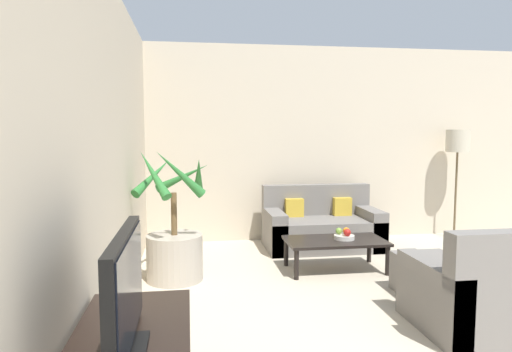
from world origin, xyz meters
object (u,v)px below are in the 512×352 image
Objects in this scene: television at (125,293)px; ottoman at (427,275)px; coffee_table at (335,243)px; apple_green at (339,231)px; orange_fruit at (346,231)px; floor_lamp at (458,146)px; armchair at (478,295)px; apple_red at (347,232)px; potted_palm at (175,244)px; sofa_loveseat at (321,227)px; fruit_bowl at (344,237)px.

television is 1.56× the size of ottoman.
apple_green is (0.06, 0.06, 0.12)m from coffee_table.
television reaches higher than orange_fruit.
armchair is (-1.59, -2.86, -1.03)m from floor_lamp.
apple_red is (-2.06, -1.27, -0.88)m from floor_lamp.
floor_lamp is at bearing 18.41° from potted_palm.
potted_palm is at bearing -161.59° from floor_lamp.
sofa_loveseat is at bearing -173.24° from floor_lamp.
potted_palm is at bearing 145.93° from armchair.
floor_lamp is at bearing 6.76° from sofa_loveseat.
orange_fruit is at bearing 77.06° from apple_red.
fruit_bowl is 0.26× the size of armchair.
fruit_bowl is (1.95, 2.76, -0.46)m from television.
sofa_loveseat is at bearing 82.26° from coffee_table.
armchair is (0.48, -1.64, -0.09)m from fruit_bowl.
floor_lamp is 2.59m from fruit_bowl.
orange_fruit is at bearing 54.62° from television.
armchair is at bearing 24.70° from television.
apple_green is (-2.12, -1.17, -0.89)m from floor_lamp.
ottoman is (0.02, 0.78, -0.09)m from armchair.
television is at bearing -135.30° from floor_lamp.
armchair is (0.58, -1.63, -0.03)m from coffee_table.
armchair is at bearing -72.69° from apple_green.
coffee_table is at bearing -97.74° from sofa_loveseat.
television is 3.42m from apple_green.
potted_palm is 16.99× the size of apple_red.
sofa_loveseat is 1.90m from ottoman.
floor_lamp reaches higher than fruit_bowl.
armchair reaches higher than apple_green.
apple_green is at bearing 121.22° from apple_red.
apple_red is 0.09× the size of armchair.
sofa_loveseat is (1.86, 1.06, -0.11)m from potted_palm.
television is 11.43× the size of apple_green.
coffee_table is at bearing -150.54° from floor_lamp.
sofa_loveseat is 1.04m from apple_red.
apple_red reaches higher than orange_fruit.
apple_red is at bearing 54.02° from television.
armchair is at bearing -34.07° from potted_palm.
potted_palm reaches higher than sofa_loveseat.
sofa_loveseat is at bearing 89.07° from apple_red.
sofa_loveseat is 0.95× the size of floor_lamp.
armchair reaches higher than apple_red.
floor_lamp reaches higher than armchair.
coffee_table is 13.44× the size of apple_red.
television is 10.78× the size of orange_fruit.
television reaches higher than apple_green.
apple_green is at bearing 107.31° from armchair.
ottoman is (2.46, 1.90, -0.64)m from television.
apple_green reaches higher than coffee_table.
ottoman is at bearing -75.54° from sofa_loveseat.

